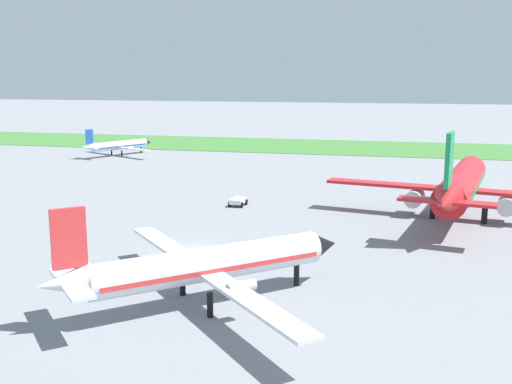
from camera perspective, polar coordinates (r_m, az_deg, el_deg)
The scene contains 6 objects.
ground_plane at distance 55.07m, azimuth -5.92°, elevation -5.44°, with size 600.00×600.00×0.00m, color gray.
grass_taxiway_strip at distance 134.42m, azimuth 6.00°, elevation 4.29°, with size 360.00×28.00×0.08m, color #3D7533.
airplane_taxiing_turboprop at distance 121.30m, azimuth -12.82°, elevation 4.31°, with size 16.95×14.76×5.57m.
airplane_foreground_turboprop at distance 41.61m, azimuth -4.85°, elevation -6.80°, with size 18.76×19.93×7.72m.
airplane_midfield_jet at distance 69.13m, azimuth 18.73°, elevation 0.62°, with size 29.54×29.13×10.50m.
baggage_cart_midfield at distance 72.83m, azimuth -1.71°, elevation -0.87°, with size 1.89×2.49×0.90m.
Camera 1 is at (18.00, -49.69, 15.48)m, focal length 42.49 mm.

